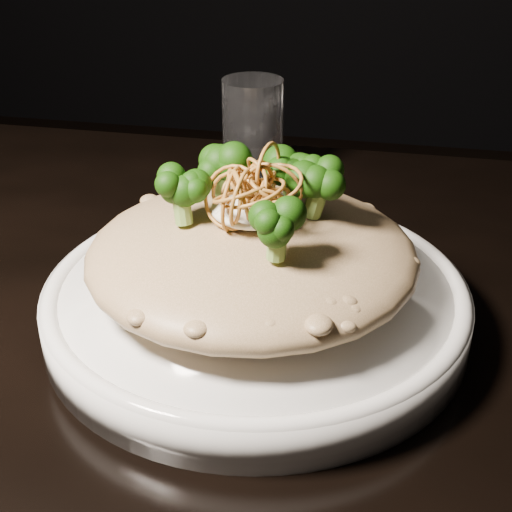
% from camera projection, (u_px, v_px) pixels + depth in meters
% --- Properties ---
extents(table, '(1.10, 0.80, 0.75)m').
position_uv_depth(table, '(257.00, 434.00, 0.54)').
color(table, black).
rests_on(table, ground).
extents(plate, '(0.30, 0.30, 0.03)m').
position_uv_depth(plate, '(256.00, 303.00, 0.52)').
color(plate, silver).
rests_on(plate, table).
extents(risotto, '(0.23, 0.23, 0.05)m').
position_uv_depth(risotto, '(252.00, 253.00, 0.50)').
color(risotto, brown).
rests_on(risotto, plate).
extents(broccoli, '(0.12, 0.12, 0.04)m').
position_uv_depth(broccoli, '(249.00, 191.00, 0.48)').
color(broccoli, black).
rests_on(broccoli, risotto).
extents(cheese, '(0.06, 0.06, 0.02)m').
position_uv_depth(cheese, '(253.00, 209.00, 0.48)').
color(cheese, white).
rests_on(cheese, risotto).
extents(shallots, '(0.05, 0.05, 0.04)m').
position_uv_depth(shallots, '(252.00, 178.00, 0.47)').
color(shallots, brown).
rests_on(shallots, cheese).
extents(drinking_glass, '(0.08, 0.08, 0.11)m').
position_uv_depth(drinking_glass, '(253.00, 133.00, 0.73)').
color(drinking_glass, silver).
rests_on(drinking_glass, table).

